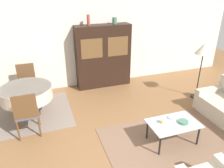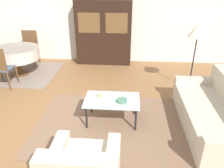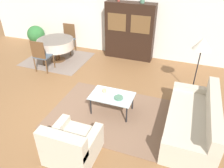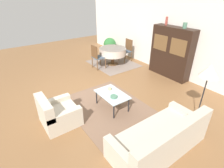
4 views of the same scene
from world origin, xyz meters
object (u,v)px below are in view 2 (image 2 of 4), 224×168
couch (216,114)px  cup (101,95)px  dining_table (16,54)px  bowl_small (115,95)px  coffee_table (112,102)px  display_cabinet (104,33)px  bowl (122,100)px  dining_chair_near (0,66)px  floor_lamp (198,33)px  dining_chair_far (29,46)px

couch → cup: size_ratio=21.93×
dining_table → bowl_small: (2.69, -1.80, -0.12)m
coffee_table → display_cabinet: bearing=99.0°
bowl → dining_chair_near: bearing=157.0°
couch → coffee_table: 1.77m
display_cabinet → bowl: display_cabinet is taller
floor_lamp → bowl: bearing=-136.2°
dining_chair_far → bowl: size_ratio=5.18×
couch → cup: couch is taller
coffee_table → bowl_small: size_ratio=7.22×
coffee_table → bowl_small: 0.16m
dining_chair_far → cup: size_ratio=10.41×
display_cabinet → cup: (0.26, -2.93, -0.43)m
dining_chair_near → floor_lamp: (4.34, 0.27, 0.76)m
bowl_small → dining_table: bearing=146.2°
coffee_table → dining_table: size_ratio=0.83×
bowl → bowl_small: 0.23m
display_cabinet → bowl_small: bearing=-79.7°
dining_chair_near → bowl: (2.81, -1.19, -0.09)m
coffee_table → bowl: size_ratio=5.06×
couch → dining_table: size_ratio=1.79×
display_cabinet → dining_chair_near: (-2.17, -1.88, -0.35)m
bowl_small → bowl: bearing=-57.5°
dining_table → dining_chair_far: bearing=90.0°
couch → floor_lamp: bearing=2.7°
dining_chair_near → cup: (2.43, -1.06, -0.08)m
dining_table → dining_chair_near: (0.00, -0.80, -0.03)m
dining_chair_far → bowl_small: (2.69, -2.60, -0.09)m
cup → bowl: 0.41m
coffee_table → cup: (-0.21, 0.07, 0.08)m
floor_lamp → bowl: (-1.53, -1.47, -0.85)m
dining_chair_far → bowl_small: bearing=136.0°
coffee_table → cup: 0.24m
coffee_table → floor_lamp: 2.39m
floor_lamp → bowl_small: 2.25m
floor_lamp → cup: (-1.91, -1.33, -0.83)m
coffee_table → dining_chair_far: dining_chair_far is taller
couch → dining_chair_near: 4.58m
display_cabinet → cup: 2.98m
couch → dining_chair_near: size_ratio=2.11×
couch → floor_lamp: (-0.07, 1.47, 1.04)m
couch → display_cabinet: display_cabinet is taller
dining_table → coffee_table: bearing=-36.2°
floor_lamp → bowl: floor_lamp is taller
cup → bowl_small: (0.26, 0.06, -0.02)m
display_cabinet → dining_chair_far: size_ratio=1.86×
dining_chair_far → floor_lamp: size_ratio=0.65×
floor_lamp → cup: size_ratio=16.10×
cup → coffee_table: bearing=-19.2°
cup → display_cabinet: bearing=95.1°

